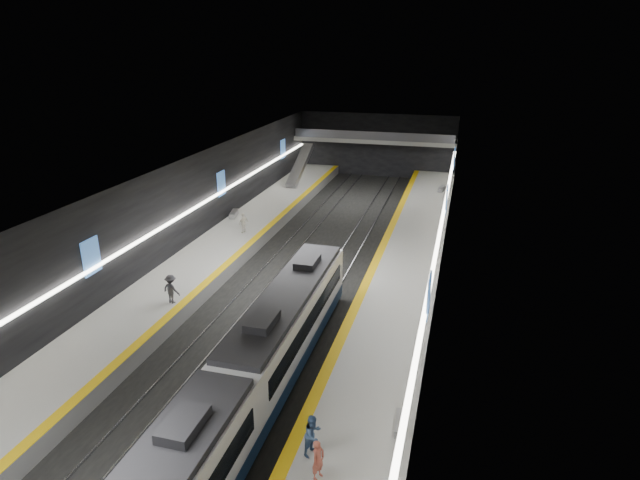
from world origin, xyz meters
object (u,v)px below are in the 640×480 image
(bench_left_far, at_px, (234,214))
(passenger_left_b, at_px, (171,289))
(bench_right_near, at_px, (400,424))
(passenger_left_a, at_px, (244,223))
(passenger_right_b, at_px, (313,435))
(escalator, at_px, (300,165))
(passenger_right_a, at_px, (318,460))
(train, at_px, (232,404))
(bench_right_far, at_px, (442,189))

(bench_left_far, height_order, passenger_left_b, passenger_left_b)
(bench_right_near, xyz_separation_m, passenger_left_a, (-16.19, 21.25, 0.69))
(passenger_right_b, bearing_deg, bench_left_far, 52.39)
(escalator, bearing_deg, bench_left_far, -97.78)
(bench_left_far, xyz_separation_m, passenger_right_a, (16.27, -28.92, 0.59))
(train, xyz_separation_m, bench_left_far, (-12.00, 27.17, -0.96))
(bench_right_far, distance_m, passenger_right_a, 43.57)
(bench_left_far, bearing_deg, bench_right_far, 25.84)
(bench_right_near, xyz_separation_m, passenger_right_a, (-2.65, -3.64, 0.63))
(escalator, relative_size, bench_right_near, 5.00)
(passenger_left_a, bearing_deg, passenger_right_a, 51.15)
(train, bearing_deg, bench_right_far, 81.29)
(bench_left_far, height_order, bench_right_near, bench_left_far)
(passenger_right_a, bearing_deg, passenger_right_b, 47.59)
(bench_left_far, height_order, passenger_right_b, passenger_right_b)
(passenger_right_a, xyz_separation_m, passenger_left_b, (-12.75, 11.49, 0.12))
(train, relative_size, bench_left_far, 15.33)
(escalator, xyz_separation_m, bench_right_near, (16.92, -39.91, -1.70))
(bench_right_near, xyz_separation_m, passenger_right_b, (-3.18, -2.45, 0.69))
(passenger_left_a, xyz_separation_m, passenger_left_b, (0.79, -13.40, 0.06))
(bench_left_far, xyz_separation_m, passenger_left_a, (2.73, -4.03, 0.65))
(bench_left_far, distance_m, passenger_left_b, 17.80)
(bench_right_far, relative_size, passenger_right_b, 1.06)
(bench_left_far, bearing_deg, passenger_left_a, -68.51)
(bench_right_far, xyz_separation_m, passenger_right_b, (-2.67, -42.32, 0.66))
(train, xyz_separation_m, passenger_right_a, (4.27, -1.75, -0.37))
(train, relative_size, bench_right_near, 18.78)
(bench_right_near, bearing_deg, passenger_right_b, -146.75)
(passenger_left_b, bearing_deg, bench_right_near, 166.01)
(train, distance_m, passenger_right_a, 4.63)
(train, relative_size, passenger_left_b, 15.90)
(escalator, xyz_separation_m, passenger_right_a, (14.27, -43.55, -1.07))
(bench_right_near, relative_size, passenger_right_b, 0.90)
(bench_right_near, distance_m, passenger_right_b, 4.07)
(escalator, height_order, passenger_right_a, escalator)
(escalator, bearing_deg, bench_right_near, -67.03)
(passenger_left_a, bearing_deg, passenger_right_b, 51.35)
(bench_left_far, relative_size, passenger_right_a, 1.18)
(train, height_order, passenger_right_a, train)
(escalator, distance_m, passenger_right_a, 45.84)
(train, bearing_deg, passenger_left_b, 131.06)
(escalator, distance_m, passenger_right_b, 44.54)
(train, height_order, bench_right_far, train)
(bench_left_far, relative_size, bench_right_far, 1.05)
(passenger_right_b, height_order, passenger_left_b, passenger_left_b)
(escalator, bearing_deg, passenger_left_a, -87.77)
(train, xyz_separation_m, passenger_left_a, (-9.27, 23.13, -0.31))
(bench_right_near, relative_size, passenger_left_b, 0.85)
(bench_right_far, bearing_deg, passenger_right_a, -82.84)
(escalator, height_order, passenger_left_b, escalator)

